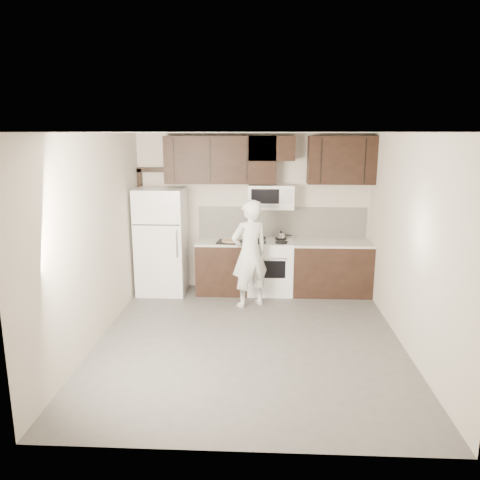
# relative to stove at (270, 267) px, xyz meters

# --- Properties ---
(floor) EXTENTS (4.50, 4.50, 0.00)m
(floor) POSITION_rel_stove_xyz_m (-0.30, -1.94, -0.46)
(floor) COLOR #54514E
(floor) RESTS_ON ground
(back_wall) EXTENTS (4.00, 0.00, 4.00)m
(back_wall) POSITION_rel_stove_xyz_m (-0.30, 0.31, 0.89)
(back_wall) COLOR beige
(back_wall) RESTS_ON ground
(ceiling) EXTENTS (4.50, 4.50, 0.00)m
(ceiling) POSITION_rel_stove_xyz_m (-0.30, -1.94, 2.24)
(ceiling) COLOR white
(ceiling) RESTS_ON back_wall
(counter_run) EXTENTS (2.95, 0.64, 0.91)m
(counter_run) POSITION_rel_stove_xyz_m (0.30, 0.00, -0.00)
(counter_run) COLOR black
(counter_run) RESTS_ON floor
(stove) EXTENTS (0.76, 0.66, 0.94)m
(stove) POSITION_rel_stove_xyz_m (0.00, 0.00, 0.00)
(stove) COLOR white
(stove) RESTS_ON floor
(backsplash) EXTENTS (2.90, 0.02, 0.54)m
(backsplash) POSITION_rel_stove_xyz_m (0.20, 0.30, 0.72)
(backsplash) COLOR beige
(backsplash) RESTS_ON counter_run
(upper_cabinets) EXTENTS (3.48, 0.35, 0.78)m
(upper_cabinets) POSITION_rel_stove_xyz_m (-0.09, 0.14, 1.82)
(upper_cabinets) COLOR black
(upper_cabinets) RESTS_ON back_wall
(microwave) EXTENTS (0.76, 0.42, 0.40)m
(microwave) POSITION_rel_stove_xyz_m (-0.00, 0.12, 1.19)
(microwave) COLOR white
(microwave) RESTS_ON upper_cabinets
(refrigerator) EXTENTS (0.80, 0.76, 1.80)m
(refrigerator) POSITION_rel_stove_xyz_m (-1.85, -0.05, 0.44)
(refrigerator) COLOR white
(refrigerator) RESTS_ON floor
(door_trim) EXTENTS (0.50, 0.08, 2.12)m
(door_trim) POSITION_rel_stove_xyz_m (-2.22, 0.27, 0.79)
(door_trim) COLOR black
(door_trim) RESTS_ON floor
(saucepan) EXTENTS (0.26, 0.15, 0.15)m
(saucepan) POSITION_rel_stove_xyz_m (0.18, 0.15, 0.51)
(saucepan) COLOR silver
(saucepan) RESTS_ON stove
(baking_tray) EXTENTS (0.48, 0.38, 0.02)m
(baking_tray) POSITION_rel_stove_xyz_m (-0.66, -0.15, 0.46)
(baking_tray) COLOR black
(baking_tray) RESTS_ON counter_run
(pizza) EXTENTS (0.33, 0.33, 0.02)m
(pizza) POSITION_rel_stove_xyz_m (-0.66, -0.15, 0.48)
(pizza) COLOR #D0BD8C
(pizza) RESTS_ON baking_tray
(person) EXTENTS (0.74, 0.66, 1.71)m
(person) POSITION_rel_stove_xyz_m (-0.33, -0.66, 0.39)
(person) COLOR white
(person) RESTS_ON floor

